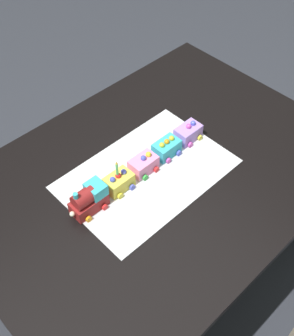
{
  "coord_description": "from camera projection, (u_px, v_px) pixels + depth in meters",
  "views": [
    {
      "loc": [
        -0.73,
        -0.71,
        1.91
      ],
      "look_at": [
        -0.04,
        0.02,
        0.77
      ],
      "focal_mm": 45.89,
      "sensor_mm": 36.0,
      "label": 1
    }
  ],
  "objects": [
    {
      "name": "cake_car_hopper_lemon",
      "position": [
        119.0,
        182.0,
        1.48
      ],
      "size": [
        0.1,
        0.08,
        0.07
      ],
      "color": "#F4E04C",
      "rests_on": "cake_board"
    },
    {
      "name": "cake_board",
      "position": [
        147.0,
        174.0,
        1.54
      ],
      "size": [
        0.6,
        0.4,
        0.0
      ],
      "primitive_type": "cube",
      "color": "silver",
      "rests_on": "dining_table"
    },
    {
      "name": "cake_car_gondola_lavender",
      "position": [
        188.0,
        133.0,
        1.64
      ],
      "size": [
        0.1,
        0.08,
        0.07
      ],
      "color": "#AD84E0",
      "rests_on": "cake_board"
    },
    {
      "name": "dining_table",
      "position": [
        157.0,
        190.0,
        1.63
      ],
      "size": [
        1.4,
        1.0,
        0.74
      ],
      "color": "black",
      "rests_on": "ground"
    },
    {
      "name": "cake_locomotive",
      "position": [
        89.0,
        199.0,
        1.41
      ],
      "size": [
        0.14,
        0.08,
        0.12
      ],
      "color": "maroon",
      "rests_on": "cake_board"
    },
    {
      "name": "cake_car_tanker_turquoise",
      "position": [
        166.0,
        148.0,
        1.59
      ],
      "size": [
        0.1,
        0.08,
        0.07
      ],
      "color": "#38B7C6",
      "rests_on": "cake_board"
    },
    {
      "name": "birthday_candle",
      "position": [
        117.0,
        168.0,
        1.42
      ],
      "size": [
        0.01,
        0.01,
        0.06
      ],
      "color": "#66D872",
      "rests_on": "cake_car_hopper_lemon"
    },
    {
      "name": "ground_plane",
      "position": [
        155.0,
        270.0,
        2.11
      ],
      "size": [
        8.0,
        8.0,
        0.0
      ],
      "primitive_type": "plane",
      "color": "#2D3038"
    },
    {
      "name": "cake_car_flatbed_bubblegum",
      "position": [
        143.0,
        164.0,
        1.53
      ],
      "size": [
        0.1,
        0.08,
        0.07
      ],
      "color": "pink",
      "rests_on": "cake_board"
    }
  ]
}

